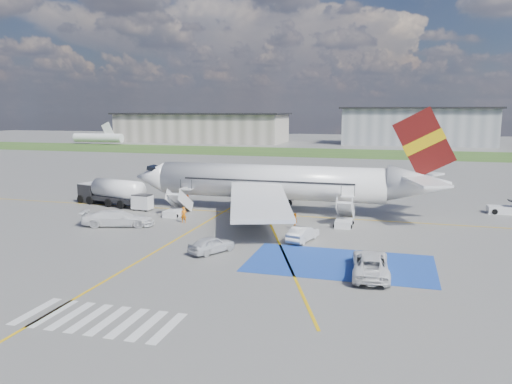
# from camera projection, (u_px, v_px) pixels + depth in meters

# --- Properties ---
(ground) EXTENTS (400.00, 400.00, 0.00)m
(ground) POSITION_uv_depth(u_px,v_px,m) (232.00, 241.00, 44.40)
(ground) COLOR #60605E
(ground) RESTS_ON ground
(grass_strip) EXTENTS (400.00, 30.00, 0.01)m
(grass_strip) POSITION_uv_depth(u_px,v_px,m) (344.00, 153.00, 134.61)
(grass_strip) COLOR #2D4C1E
(grass_strip) RESTS_ON ground
(taxiway_line_main) EXTENTS (120.00, 0.20, 0.01)m
(taxiway_line_main) POSITION_uv_depth(u_px,v_px,m) (266.00, 214.00, 55.79)
(taxiway_line_main) COLOR gold
(taxiway_line_main) RESTS_ON ground
(taxiway_line_cross) EXTENTS (0.20, 60.00, 0.01)m
(taxiway_line_cross) POSITION_uv_depth(u_px,v_px,m) (123.00, 270.00, 36.25)
(taxiway_line_cross) COLOR gold
(taxiway_line_cross) RESTS_ON ground
(taxiway_line_diag) EXTENTS (20.71, 56.45, 0.01)m
(taxiway_line_diag) POSITION_uv_depth(u_px,v_px,m) (266.00, 214.00, 55.79)
(taxiway_line_diag) COLOR gold
(taxiway_line_diag) RESTS_ON ground
(staging_box) EXTENTS (14.00, 8.00, 0.01)m
(staging_box) POSITION_uv_depth(u_px,v_px,m) (340.00, 263.00, 37.92)
(staging_box) COLOR #1A3F9F
(staging_box) RESTS_ON ground
(crosswalk) EXTENTS (9.00, 4.00, 0.01)m
(crosswalk) POSITION_uv_depth(u_px,v_px,m) (99.00, 319.00, 27.79)
(crosswalk) COLOR silver
(crosswalk) RESTS_ON ground
(terminal_west) EXTENTS (60.00, 22.00, 10.00)m
(terminal_west) POSITION_uv_depth(u_px,v_px,m) (202.00, 128.00, 181.78)
(terminal_west) COLOR gray
(terminal_west) RESTS_ON ground
(terminal_centre) EXTENTS (48.00, 18.00, 12.00)m
(terminal_centre) POSITION_uv_depth(u_px,v_px,m) (417.00, 127.00, 166.25)
(terminal_centre) COLOR gray
(terminal_centre) RESTS_ON ground
(airliner) EXTENTS (36.81, 32.95, 11.92)m
(airliner) POSITION_uv_depth(u_px,v_px,m) (283.00, 182.00, 56.74)
(airliner) COLOR silver
(airliner) RESTS_ON ground
(airstairs_fwd) EXTENTS (1.90, 5.20, 3.60)m
(airstairs_fwd) POSITION_uv_depth(u_px,v_px,m) (175.00, 210.00, 55.11)
(airstairs_fwd) COLOR silver
(airstairs_fwd) RESTS_ON ground
(airstairs_aft) EXTENTS (1.90, 5.20, 3.60)m
(airstairs_aft) POSITION_uv_depth(u_px,v_px,m) (344.00, 220.00, 50.15)
(airstairs_aft) COLOR silver
(airstairs_aft) RESTS_ON ground
(fuel_tanker) EXTENTS (9.77, 4.92, 3.23)m
(fuel_tanker) POSITION_uv_depth(u_px,v_px,m) (112.00, 194.00, 61.04)
(fuel_tanker) COLOR black
(fuel_tanker) RESTS_ON ground
(gpu_cart) EXTENTS (2.34, 1.62, 1.86)m
(gpu_cart) POSITION_uv_depth(u_px,v_px,m) (142.00, 203.00, 57.94)
(gpu_cart) COLOR silver
(gpu_cart) RESTS_ON ground
(belt_loader) EXTENTS (5.42, 2.15, 1.61)m
(belt_loader) POSITION_uv_depth(u_px,v_px,m) (512.00, 210.00, 55.92)
(belt_loader) COLOR silver
(belt_loader) RESTS_ON ground
(car_silver_a) EXTENTS (3.48, 4.34, 1.39)m
(car_silver_a) POSITION_uv_depth(u_px,v_px,m) (212.00, 244.00, 40.69)
(car_silver_a) COLOR silver
(car_silver_a) RESTS_ON ground
(car_silver_b) EXTENTS (2.46, 4.38, 1.37)m
(car_silver_b) POSITION_uv_depth(u_px,v_px,m) (303.00, 233.00, 44.33)
(car_silver_b) COLOR #AFB1B6
(car_silver_b) RESTS_ON ground
(van_white_a) EXTENTS (2.87, 5.55, 2.02)m
(van_white_a) POSITION_uv_depth(u_px,v_px,m) (371.00, 260.00, 35.38)
(van_white_a) COLOR silver
(van_white_a) RESTS_ON ground
(van_white_b) EXTENTS (5.76, 3.50, 2.11)m
(van_white_b) POSITION_uv_depth(u_px,v_px,m) (118.00, 216.00, 50.01)
(van_white_b) COLOR silver
(van_white_b) RESTS_ON ground
(crew_fwd) EXTENTS (0.70, 0.57, 1.65)m
(crew_fwd) POSITION_uv_depth(u_px,v_px,m) (184.00, 215.00, 51.49)
(crew_fwd) COLOR orange
(crew_fwd) RESTS_ON ground
(crew_nose) EXTENTS (1.10, 1.07, 1.78)m
(crew_nose) POSITION_uv_depth(u_px,v_px,m) (187.00, 202.00, 58.27)
(crew_nose) COLOR #FC630D
(crew_nose) RESTS_ON ground
(crew_aft) EXTENTS (0.83, 1.02, 1.63)m
(crew_aft) POSITION_uv_depth(u_px,v_px,m) (295.00, 221.00, 48.63)
(crew_aft) COLOR orange
(crew_aft) RESTS_ON ground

